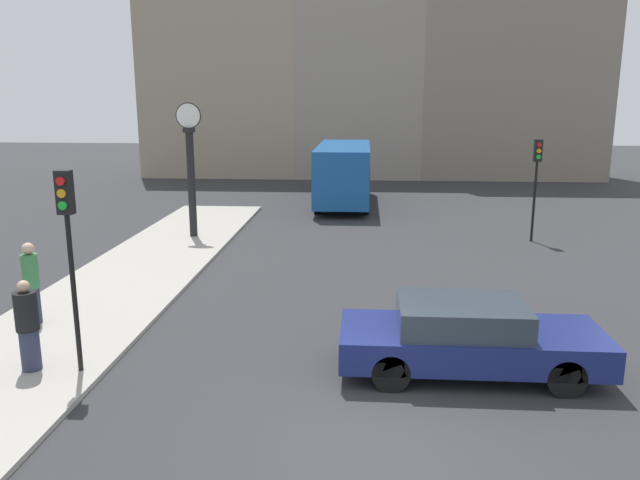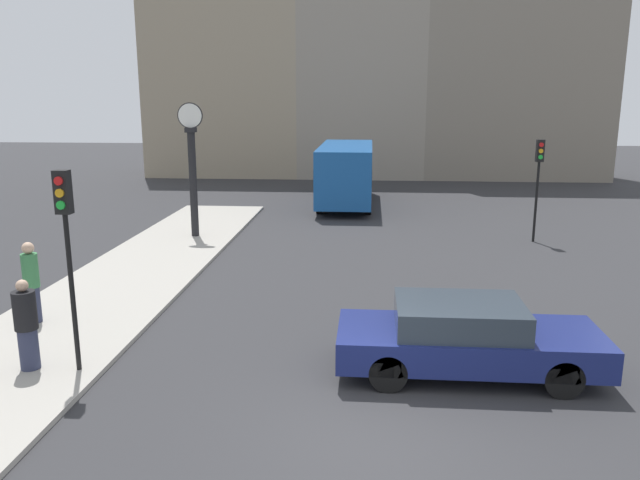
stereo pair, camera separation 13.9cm
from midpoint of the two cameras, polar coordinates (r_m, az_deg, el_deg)
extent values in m
plane|color=#2D2D30|center=(9.77, 5.40, -17.87)|extent=(120.00, 120.00, 0.00)
cube|color=#A39E93|center=(19.01, -15.81, -2.64)|extent=(3.58, 21.50, 0.10)
cube|color=gray|center=(41.85, -8.54, 15.01)|extent=(9.68, 5.00, 13.23)
cube|color=gray|center=(40.80, 3.94, 14.60)|extent=(7.80, 5.00, 12.41)
cube|color=gray|center=(41.83, 17.64, 16.00)|extent=(11.21, 5.00, 15.32)
cube|color=navy|center=(11.91, 13.73, -9.23)|extent=(4.78, 1.87, 0.58)
cube|color=#2D3842|center=(11.69, 12.94, -6.76)|extent=(2.29, 1.69, 0.51)
cylinder|color=black|center=(13.06, 19.61, -8.74)|extent=(0.67, 0.22, 0.67)
cylinder|color=black|center=(11.60, 21.70, -11.71)|extent=(0.67, 0.22, 0.67)
cylinder|color=black|center=(12.62, 6.36, -8.81)|extent=(0.67, 0.22, 0.67)
cylinder|color=black|center=(11.10, 6.60, -11.96)|extent=(0.67, 0.22, 0.67)
cube|color=#195199|center=(29.50, 2.54, 6.28)|extent=(2.39, 7.80, 2.45)
cube|color=#1E232D|center=(29.48, 2.55, 6.58)|extent=(2.42, 7.64, 0.73)
cylinder|color=black|center=(32.02, 4.58, 4.73)|extent=(0.28, 0.90, 0.90)
cylinder|color=black|center=(32.09, 0.79, 4.79)|extent=(0.28, 0.90, 0.90)
cylinder|color=black|center=(27.25, 4.55, 3.29)|extent=(0.28, 0.90, 0.90)
cylinder|color=black|center=(27.33, 0.11, 3.36)|extent=(0.28, 0.90, 0.90)
cylinder|color=black|center=(12.02, -21.39, -4.59)|extent=(0.09, 0.09, 2.91)
cube|color=black|center=(11.63, -22.13, 4.08)|extent=(0.26, 0.20, 0.76)
cylinder|color=red|center=(11.50, -22.49, 5.01)|extent=(0.15, 0.04, 0.15)
cylinder|color=orange|center=(11.53, -22.40, 3.98)|extent=(0.15, 0.04, 0.15)
cylinder|color=green|center=(11.56, -22.31, 2.96)|extent=(0.15, 0.04, 0.15)
cylinder|color=black|center=(23.09, 19.31, 3.28)|extent=(0.09, 0.09, 2.82)
cube|color=black|center=(22.88, 19.64, 7.70)|extent=(0.26, 0.20, 0.76)
cylinder|color=red|center=(22.75, 19.76, 8.19)|extent=(0.15, 0.04, 0.15)
cylinder|color=orange|center=(22.77, 19.72, 7.67)|extent=(0.15, 0.04, 0.15)
cylinder|color=green|center=(22.79, 19.68, 7.15)|extent=(0.15, 0.04, 0.15)
cylinder|color=black|center=(22.69, -11.34, 4.96)|extent=(0.27, 0.27, 3.69)
cube|color=black|center=(22.51, -11.56, 9.83)|extent=(0.35, 0.35, 0.16)
cylinder|color=black|center=(22.49, -11.62, 11.08)|extent=(0.89, 0.04, 0.89)
cylinder|color=white|center=(22.49, -11.62, 11.08)|extent=(0.83, 0.06, 0.83)
cylinder|color=#2D334C|center=(15.26, -24.46, -5.38)|extent=(0.30, 0.30, 0.81)
cylinder|color=#387A47|center=(15.04, -24.73, -2.55)|extent=(0.35, 0.35, 0.75)
sphere|color=tan|center=(14.93, -24.91, -0.67)|extent=(0.26, 0.26, 0.26)
cylinder|color=#2D334C|center=(12.76, -24.78, -9.01)|extent=(0.35, 0.35, 0.77)
cylinder|color=black|center=(12.52, -25.10, -5.85)|extent=(0.41, 0.41, 0.72)
sphere|color=tan|center=(12.38, -25.30, -3.79)|extent=(0.22, 0.22, 0.22)
camera|label=1|loc=(0.07, -89.76, 0.06)|focal=35.00mm
camera|label=2|loc=(0.07, 90.24, -0.06)|focal=35.00mm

